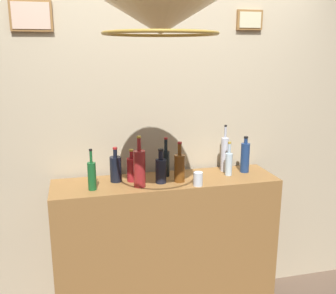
# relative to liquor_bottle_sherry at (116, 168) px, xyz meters

# --- Properties ---
(panelled_rear_partition) EXTENTS (3.77, 0.15, 2.71)m
(panelled_rear_partition) POSITION_rel_liquor_bottle_sherry_xyz_m (0.34, 0.23, 0.25)
(panelled_rear_partition) COLOR #BCAD8E
(panelled_rear_partition) RESTS_ON ground
(bar_shelf_unit) EXTENTS (1.57, 0.41, 1.10)m
(bar_shelf_unit) POSITION_rel_liquor_bottle_sherry_xyz_m (0.34, -0.05, -0.64)
(bar_shelf_unit) COLOR olive
(bar_shelf_unit) RESTS_ON ground
(liquor_bottle_sherry) EXTENTS (0.08, 0.08, 0.24)m
(liquor_bottle_sherry) POSITION_rel_liquor_bottle_sherry_xyz_m (0.00, 0.00, 0.00)
(liquor_bottle_sherry) COLOR black
(liquor_bottle_sherry) RESTS_ON bar_shelf_unit
(liquor_bottle_rye) EXTENTS (0.06, 0.06, 0.35)m
(liquor_bottle_rye) POSITION_rel_liquor_bottle_sherry_xyz_m (0.81, 0.05, 0.04)
(liquor_bottle_rye) COLOR silver
(liquor_bottle_rye) RESTS_ON bar_shelf_unit
(liquor_bottle_brandy) EXTENTS (0.07, 0.07, 0.27)m
(liquor_bottle_brandy) POSITION_rel_liquor_bottle_sherry_xyz_m (0.95, -0.01, 0.02)
(liquor_bottle_brandy) COLOR navy
(liquor_bottle_brandy) RESTS_ON bar_shelf_unit
(liquor_bottle_tequila) EXTENTS (0.07, 0.07, 0.24)m
(liquor_bottle_tequila) POSITION_rel_liquor_bottle_sherry_xyz_m (0.30, -0.10, -0.00)
(liquor_bottle_tequila) COLOR black
(liquor_bottle_tequila) RESTS_ON bar_shelf_unit
(liquor_bottle_whiskey) EXTENTS (0.08, 0.08, 0.34)m
(liquor_bottle_whiskey) POSITION_rel_liquor_bottle_sherry_xyz_m (0.14, -0.14, 0.04)
(liquor_bottle_whiskey) COLOR maroon
(liquor_bottle_whiskey) RESTS_ON bar_shelf_unit
(liquor_bottle_bourbon) EXTENTS (0.05, 0.05, 0.25)m
(liquor_bottle_bourbon) POSITION_rel_liquor_bottle_sherry_xyz_m (0.81, -0.05, -0.00)
(liquor_bottle_bourbon) COLOR silver
(liquor_bottle_bourbon) RESTS_ON bar_shelf_unit
(liquor_bottle_mezcal) EXTENTS (0.07, 0.07, 0.23)m
(liquor_bottle_mezcal) POSITION_rel_liquor_bottle_sherry_xyz_m (0.11, -0.02, -0.00)
(liquor_bottle_mezcal) COLOR maroon
(liquor_bottle_mezcal) RESTS_ON bar_shelf_unit
(liquor_bottle_gin) EXTENTS (0.05, 0.05, 0.27)m
(liquor_bottle_gin) POSITION_rel_liquor_bottle_sherry_xyz_m (-0.17, -0.13, 0.01)
(liquor_bottle_gin) COLOR #175426
(liquor_bottle_gin) RESTS_ON bar_shelf_unit
(liquor_bottle_rum) EXTENTS (0.07, 0.07, 0.28)m
(liquor_bottle_rum) POSITION_rel_liquor_bottle_sherry_xyz_m (0.42, -0.11, 0.01)
(liquor_bottle_rum) COLOR brown
(liquor_bottle_rum) RESTS_ON bar_shelf_unit
(liquor_bottle_port) EXTENTS (0.05, 0.05, 0.28)m
(liquor_bottle_port) POSITION_rel_liquor_bottle_sherry_xyz_m (0.36, 0.03, 0.01)
(liquor_bottle_port) COLOR black
(liquor_bottle_port) RESTS_ON bar_shelf_unit
(glass_tumbler_rocks) EXTENTS (0.06, 0.06, 0.09)m
(glass_tumbler_rocks) POSITION_rel_liquor_bottle_sherry_xyz_m (0.52, -0.21, -0.05)
(glass_tumbler_rocks) COLOR silver
(glass_tumbler_rocks) RESTS_ON bar_shelf_unit
(pendant_lamp) EXTENTS (0.56, 0.56, 0.47)m
(pendant_lamp) POSITION_rel_liquor_bottle_sherry_xyz_m (0.17, -0.67, 0.93)
(pendant_lamp) COLOR beige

